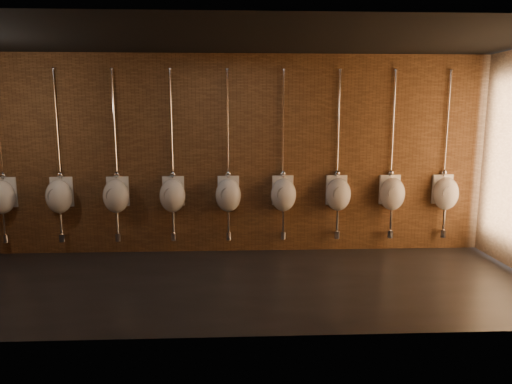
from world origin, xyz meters
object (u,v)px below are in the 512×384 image
urinal_3 (173,195)px  urinal_6 (338,194)px  urinal_8 (445,193)px  urinal_1 (59,196)px  urinal_2 (116,195)px  urinal_5 (283,194)px  urinal_0 (2,196)px  urinal_4 (228,194)px  urinal_7 (392,193)px

urinal_3 → urinal_6: bearing=0.0°
urinal_8 → urinal_1: bearing=180.0°
urinal_6 → urinal_1: bearing=180.0°
urinal_2 → urinal_1: bearing=180.0°
urinal_5 → urinal_6: bearing=0.0°
urinal_2 → urinal_6: (3.57, 0.00, 0.00)m
urinal_0 → urinal_1: 0.89m
urinal_5 → urinal_6: (0.89, 0.00, 0.00)m
urinal_3 → urinal_4: bearing=0.0°
urinal_3 → urinal_6: same height
urinal_3 → urinal_6: (2.68, 0.00, 0.00)m
urinal_4 → urinal_7: same height
urinal_0 → urinal_2: (1.78, 0.00, 0.00)m
urinal_6 → urinal_8: same height
urinal_1 → urinal_5: size_ratio=1.00×
urinal_0 → urinal_7: bearing=0.0°
urinal_6 → urinal_7: size_ratio=1.00×
urinal_8 → urinal_2: bearing=180.0°
urinal_0 → urinal_8: size_ratio=1.00×
urinal_1 → urinal_3: same height
urinal_3 → urinal_5: same height
urinal_4 → urinal_6: (1.78, 0.00, 0.00)m
urinal_3 → urinal_7: size_ratio=1.00×
urinal_0 → urinal_6: same height
urinal_0 → urinal_3: 2.68m
urinal_4 → urinal_8: bearing=0.0°
urinal_5 → urinal_1: bearing=180.0°
urinal_4 → urinal_6: bearing=0.0°
urinal_2 → urinal_8: bearing=0.0°
urinal_0 → urinal_2: same height
urinal_3 → urinal_6: size_ratio=1.00×
urinal_0 → urinal_1: same height
urinal_1 → urinal_8: (6.24, 0.00, 0.00)m
urinal_4 → urinal_7: bearing=0.0°
urinal_5 → urinal_6: size_ratio=1.00×
urinal_4 → urinal_5: bearing=0.0°
urinal_1 → urinal_7: bearing=0.0°
urinal_0 → urinal_5: same height
urinal_5 → urinal_7: bearing=0.0°
urinal_4 → urinal_1: bearing=180.0°
urinal_5 → urinal_8: bearing=0.0°
urinal_0 → urinal_4: bearing=0.0°
urinal_4 → urinal_6: same height
urinal_3 → urinal_4: same height
urinal_0 → urinal_5: 4.46m
urinal_1 → urinal_7: size_ratio=1.00×
urinal_0 → urinal_2: size_ratio=1.00×
urinal_6 → urinal_8: (1.78, 0.00, 0.00)m
urinal_2 → urinal_8: (5.35, 0.00, 0.00)m
urinal_5 → urinal_8: 2.68m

